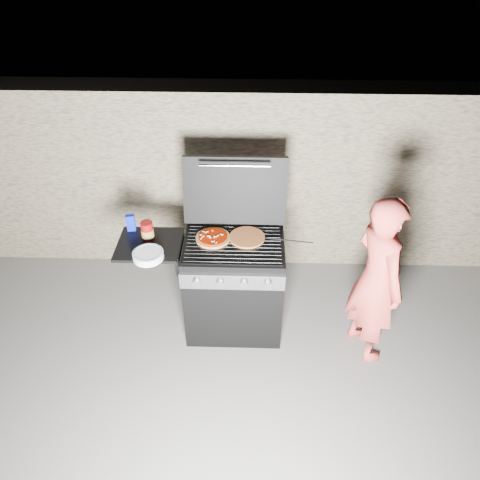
{
  "coord_description": "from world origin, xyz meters",
  "views": [
    {
      "loc": [
        0.14,
        -2.9,
        3.15
      ],
      "look_at": [
        0.05,
        0.0,
        0.95
      ],
      "focal_mm": 35.0,
      "sensor_mm": 36.0,
      "label": 1
    }
  ],
  "objects_px": {
    "pizza_topped": "(213,237)",
    "sauce_jar": "(147,230)",
    "person": "(376,281)",
    "gas_grill": "(205,286)"
  },
  "relations": [
    {
      "from": "gas_grill",
      "to": "sauce_jar",
      "type": "distance_m",
      "value": 0.68
    },
    {
      "from": "gas_grill",
      "to": "sauce_jar",
      "type": "bearing_deg",
      "value": 171.25
    },
    {
      "from": "pizza_topped",
      "to": "sauce_jar",
      "type": "xyz_separation_m",
      "value": [
        -0.52,
        0.01,
        0.05
      ]
    },
    {
      "from": "pizza_topped",
      "to": "sauce_jar",
      "type": "distance_m",
      "value": 0.52
    },
    {
      "from": "sauce_jar",
      "to": "pizza_topped",
      "type": "bearing_deg",
      "value": -0.87
    },
    {
      "from": "gas_grill",
      "to": "pizza_topped",
      "type": "bearing_deg",
      "value": 35.64
    },
    {
      "from": "pizza_topped",
      "to": "person",
      "type": "relative_size",
      "value": 0.18
    },
    {
      "from": "gas_grill",
      "to": "pizza_topped",
      "type": "height_order",
      "value": "pizza_topped"
    },
    {
      "from": "gas_grill",
      "to": "sauce_jar",
      "type": "relative_size",
      "value": 8.9
    },
    {
      "from": "gas_grill",
      "to": "person",
      "type": "xyz_separation_m",
      "value": [
        1.35,
        -0.21,
        0.29
      ]
    }
  ]
}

